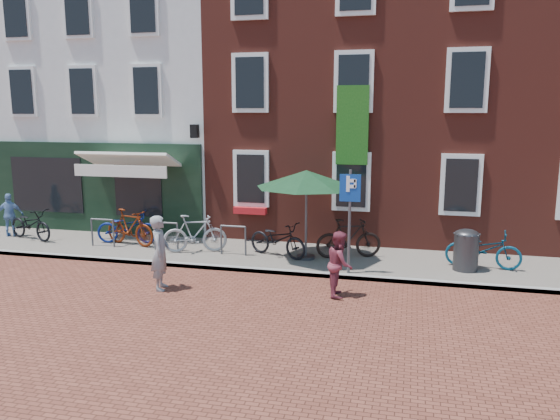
% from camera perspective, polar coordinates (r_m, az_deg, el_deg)
% --- Properties ---
extents(ground, '(80.00, 80.00, 0.00)m').
position_cam_1_polar(ground, '(14.28, -8.31, -6.11)').
color(ground, brown).
extents(sidewalk, '(24.00, 3.00, 0.10)m').
position_cam_1_polar(sidewalk, '(15.31, -2.72, -4.69)').
color(sidewalk, slate).
rests_on(sidewalk, ground).
extents(building_stucco, '(8.00, 8.00, 9.00)m').
position_cam_1_polar(building_stucco, '(22.16, -13.98, 11.31)').
color(building_stucco, silver).
rests_on(building_stucco, ground).
extents(building_brick_mid, '(6.00, 8.00, 10.00)m').
position_cam_1_polar(building_brick_mid, '(19.95, 4.58, 13.15)').
color(building_brick_mid, maroon).
rests_on(building_brick_mid, ground).
extents(building_brick_right, '(6.00, 8.00, 10.00)m').
position_cam_1_polar(building_brick_right, '(19.89, 22.32, 12.43)').
color(building_brick_right, maroon).
rests_on(building_brick_right, ground).
extents(litter_bin, '(0.60, 0.60, 1.11)m').
position_cam_1_polar(litter_bin, '(14.32, 18.83, -3.74)').
color(litter_bin, '#353538').
rests_on(litter_bin, sidewalk).
extents(parking_sign, '(0.50, 0.08, 2.54)m').
position_cam_1_polar(parking_sign, '(13.18, 7.28, 0.55)').
color(parking_sign, '#4C4C4F').
rests_on(parking_sign, sidewalk).
extents(parasol, '(2.68, 2.68, 2.48)m').
position_cam_1_polar(parasol, '(14.33, 2.77, 3.60)').
color(parasol, '#4C4C4F').
rests_on(parasol, sidewalk).
extents(woman, '(0.55, 0.71, 1.71)m').
position_cam_1_polar(woman, '(12.67, -12.37, -4.36)').
color(woman, gray).
rests_on(woman, ground).
extents(boy, '(0.64, 0.77, 1.44)m').
position_cam_1_polar(boy, '(12.06, 6.24, -5.58)').
color(boy, brown).
rests_on(boy, ground).
extents(cafe_person, '(0.86, 0.61, 1.36)m').
position_cam_1_polar(cafe_person, '(19.17, -26.30, -0.46)').
color(cafe_person, '#678BBC').
rests_on(cafe_person, sidewalk).
extents(bicycle_0, '(1.94, 1.15, 0.96)m').
position_cam_1_polar(bicycle_0, '(18.43, -24.55, -1.34)').
color(bicycle_0, black).
rests_on(bicycle_0, sidewalk).
extents(bicycle_1, '(1.84, 0.95, 1.07)m').
position_cam_1_polar(bicycle_1, '(16.66, -15.37, -1.75)').
color(bicycle_1, '#5B1C07').
rests_on(bicycle_1, sidewalk).
extents(bicycle_2, '(1.92, 0.97, 0.96)m').
position_cam_1_polar(bicycle_2, '(16.95, -15.61, -1.74)').
color(bicycle_2, navy).
rests_on(bicycle_2, sidewalk).
extents(bicycle_3, '(1.84, 1.08, 1.07)m').
position_cam_1_polar(bicycle_3, '(15.43, -8.85, -2.45)').
color(bicycle_3, '#949496').
rests_on(bicycle_3, sidewalk).
extents(bicycle_4, '(1.93, 1.31, 0.96)m').
position_cam_1_polar(bicycle_4, '(14.84, -0.24, -3.04)').
color(bicycle_4, black).
rests_on(bicycle_4, sidewalk).
extents(bicycle_5, '(1.84, 1.08, 1.07)m').
position_cam_1_polar(bicycle_5, '(14.81, 7.17, -2.95)').
color(bicycle_5, black).
rests_on(bicycle_5, sidewalk).
extents(bicycle_6, '(1.89, 0.84, 0.96)m').
position_cam_1_polar(bicycle_6, '(14.69, 20.41, -3.85)').
color(bicycle_6, navy).
rests_on(bicycle_6, sidewalk).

